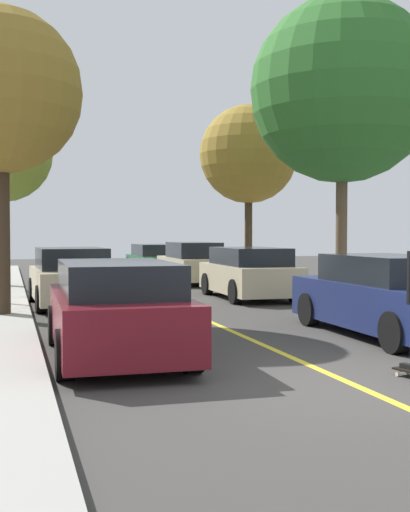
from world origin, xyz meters
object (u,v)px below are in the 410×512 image
street_tree_right_nearest (342,91)px  parked_car_left_nearest (116,310)px  parked_car_right_nearest (388,297)px  parked_car_right_near (249,273)px  parked_car_right_farthest (153,258)px  parked_car_left_near (72,278)px  parked_car_right_far (192,263)px  street_tree_left_near (2,153)px  street_tree_right_near (249,155)px

street_tree_right_nearest → parked_car_left_nearest: bearing=-140.9°
parked_car_right_nearest → parked_car_right_near: parked_car_right_nearest is taller
parked_car_right_near → parked_car_right_farthest: parked_car_right_near is taller
parked_car_left_near → parked_car_right_far: (4.88, 6.25, 0.01)m
parked_car_right_nearest → street_tree_left_near: 13.90m
street_tree_left_near → street_tree_right_nearest: street_tree_right_nearest is taller
parked_car_left_nearest → parked_car_right_nearest: bearing=7.0°
parked_car_right_near → parked_car_right_far: parked_car_right_far is taller
street_tree_right_near → parked_car_right_nearest: bearing=-98.3°
parked_car_left_nearest → parked_car_right_near: 8.96m
street_tree_left_near → parked_car_right_far: bearing=8.6°
parked_car_right_farthest → street_tree_right_nearest: bearing=-83.6°
parked_car_right_farthest → parked_car_right_far: bearing=-90.0°
parked_car_left_nearest → parked_car_right_near: parked_car_right_near is taller
parked_car_right_far → street_tree_right_near: street_tree_right_near is taller
parked_car_left_nearest → street_tree_right_near: street_tree_right_near is taller
parked_car_left_near → parked_car_right_far: 7.93m
parked_car_right_farthest → parked_car_left_near: bearing=-110.5°
parked_car_left_nearest → street_tree_right_near: bearing=61.3°
parked_car_right_farthest → parked_car_left_nearest: bearing=-103.6°
parked_car_right_farthest → street_tree_right_near: 9.21m
street_tree_left_near → street_tree_right_near: 8.21m
parked_car_right_farthest → street_tree_right_nearest: (1.66, -14.83, 4.73)m
parked_car_left_nearest → street_tree_left_near: 12.94m
parked_car_left_near → parked_car_right_farthest: parked_car_left_near is taller
street_tree_right_nearest → street_tree_right_near: 6.70m
parked_car_right_nearest → street_tree_right_nearest: 6.85m
parked_car_right_far → street_tree_right_near: size_ratio=0.75×
parked_car_left_nearest → parked_car_right_nearest: (4.89, 0.60, -0.01)m
parked_car_right_far → street_tree_right_nearest: size_ratio=0.61×
parked_car_left_nearest → street_tree_right_nearest: (6.54, 5.32, 4.67)m
parked_car_left_near → street_tree_right_near: size_ratio=0.66×
parked_car_right_near → street_tree_left_near: street_tree_left_near is taller
parked_car_right_far → parked_car_left_nearest: bearing=-110.2°
parked_car_right_nearest → street_tree_left_near: size_ratio=0.77×
street_tree_right_near → parked_car_right_farthest: bearing=101.4°
street_tree_right_nearest → street_tree_right_near: (0.00, 6.64, -0.83)m
parked_car_left_nearest → parked_car_right_farthest: (4.89, 20.14, -0.06)m
parked_car_left_nearest → parked_car_right_nearest: size_ratio=0.91×
street_tree_left_near → street_tree_right_near: (8.20, -0.35, 0.20)m
parked_car_right_near → parked_car_right_farthest: size_ratio=0.88×
parked_car_left_near → street_tree_right_nearest: size_ratio=0.54×
street_tree_left_near → street_tree_right_near: street_tree_right_near is taller
parked_car_left_near → street_tree_right_near: 9.04m
street_tree_right_near → parked_car_right_far: bearing=141.1°
parked_car_right_far → street_tree_right_near: bearing=-38.9°
parked_car_right_nearest → street_tree_left_near: (-6.54, 11.71, 3.65)m
parked_car_right_farthest → street_tree_left_near: size_ratio=0.80×
parked_car_right_nearest → street_tree_right_near: street_tree_right_near is taller
parked_car_right_near → street_tree_right_nearest: 5.41m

